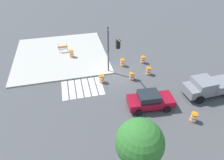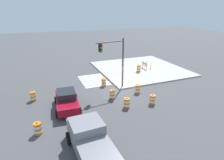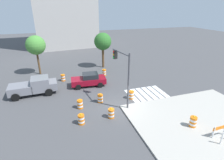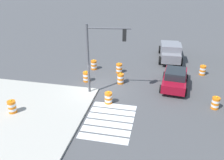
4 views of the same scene
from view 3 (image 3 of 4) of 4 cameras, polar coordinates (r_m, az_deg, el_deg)
name	(u,v)px [view 3 (image 3 of 4)]	position (r m, az deg, el deg)	size (l,w,h in m)	color
ground_plane	(120,107)	(17.95, 2.51, -8.71)	(120.00, 120.00, 0.00)	#474749
sidewalk_corner	(215,131)	(16.95, 30.51, -14.13)	(12.00, 12.00, 0.15)	#ADA89E
crosswalk_stripes	(146,93)	(20.90, 11.12, -4.29)	(4.35, 3.20, 0.02)	silver
sports_car	(89,80)	(22.41, -7.51, 0.14)	(4.44, 2.41, 1.63)	maroon
pickup_truck	(35,86)	(21.87, -23.66, -1.83)	(5.22, 2.51, 1.92)	slate
traffic_barrel_near_corner	(100,98)	(18.57, -3.87, -5.97)	(0.56, 0.56, 1.02)	orange
traffic_barrel_crosswalk_end	(81,119)	(15.61, -9.97, -12.48)	(0.56, 0.56, 1.02)	orange
traffic_barrel_median_near	(104,72)	(25.70, -2.57, 2.48)	(0.56, 0.56, 1.02)	orange
traffic_barrel_median_far	(111,113)	(16.14, -0.26, -10.77)	(0.56, 0.56, 1.02)	orange
traffic_barrel_far_curb	(131,95)	(19.34, 6.28, -4.83)	(0.56, 0.56, 1.02)	orange
traffic_barrel_lane_center	(80,104)	(17.79, -10.36, -7.72)	(0.56, 0.56, 1.02)	orange
traffic_barrel_opposite_curb	(63,78)	(24.68, -15.66, 0.73)	(0.56, 0.56, 1.02)	orange
traffic_barrel_on_sidewalk	(193,122)	(16.30, 24.88, -12.20)	(0.56, 0.56, 1.02)	orange
construction_barricade	(221,131)	(16.00, 31.95, -13.93)	(1.30, 0.79, 1.00)	silver
traffic_light_pole	(123,68)	(16.86, 3.48, 3.84)	(0.76, 3.27, 5.50)	#4C4C51
street_tree_streetside_near	(36,45)	(27.43, -23.59, 10.29)	(2.72, 2.72, 5.69)	brown
street_tree_streetside_mid	(103,42)	(28.37, -3.03, 12.31)	(2.74, 2.74, 5.64)	brown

